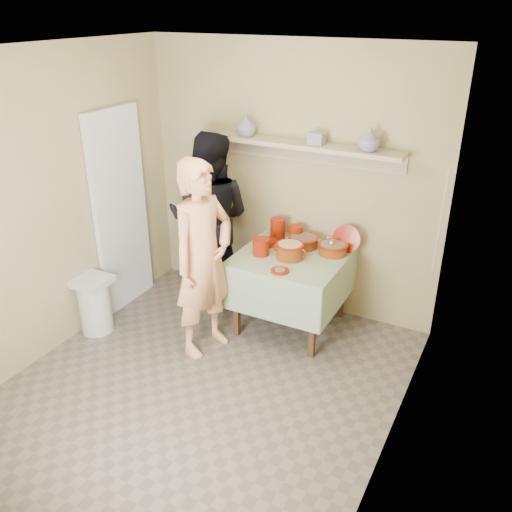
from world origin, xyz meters
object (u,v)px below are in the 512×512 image
Objects in this scene: person_helper at (210,220)px; trash_bin at (95,304)px; person_cook at (203,260)px; cazuela_rice at (290,250)px; serving_table at (292,266)px.

trash_bin is (-0.65, -1.06, -0.61)m from person_helper.
cazuela_rice is at bearing -29.06° from person_cook.
trash_bin is at bearing -149.91° from serving_table.
person_helper reaches higher than serving_table.
person_helper is at bearing 172.72° from serving_table.
person_helper reaches higher than cazuela_rice.
person_cook is 1.82× the size of serving_table.
serving_table is (0.96, -0.12, -0.25)m from person_helper.
person_helper reaches higher than trash_bin.
person_helper is 0.99m from cazuela_rice.
person_cook is at bearing -128.18° from serving_table.
person_helper is at bearing 41.33° from person_cook.
cazuela_rice is 0.59× the size of trash_bin.
trash_bin is (-1.08, -0.26, -0.60)m from person_cook.
person_cook is at bearing -132.03° from cazuela_rice.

